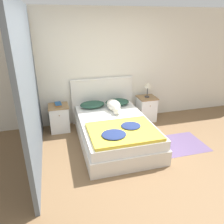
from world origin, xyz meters
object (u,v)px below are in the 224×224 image
Objects in this scene: bed at (115,131)px; dog at (114,106)px; nightstand_left at (59,118)px; pillow_left at (92,105)px; pillow_right at (117,102)px; nightstand_right at (146,108)px; book_stack at (58,104)px; table_lamp at (148,86)px.

bed is 2.87× the size of dog.
pillow_left is (0.74, -0.01, 0.24)m from nightstand_left.
nightstand_left is 1.07× the size of pillow_right.
dog is (-0.90, -0.28, 0.27)m from nightstand_right.
pillow_right is 1.32m from book_stack.
pillow_left is (-1.32, -0.01, 0.24)m from nightstand_right.
bed is at bearing -104.21° from dog.
book_stack is at bearing 80.37° from nightstand_left.
nightstand_left is 1.65× the size of table_lamp.
nightstand_right is (2.07, 0.00, 0.00)m from nightstand_left.
pillow_right is (0.29, 0.80, 0.31)m from bed.
nightstand_right is at bearing 38.07° from bed.
table_lamp is (0.90, 0.28, 0.30)m from dog.
book_stack reaches higher than bed.
bed is 8.66× the size of book_stack.
dog is at bearing -13.98° from book_stack.
bed is 0.90m from pillow_left.
book_stack is (-1.32, 0.02, 0.08)m from pillow_right.
bed is 0.90m from pillow_right.
table_lamp reaches higher than nightstand_right.
nightstand_right is at bearing -0.34° from book_stack.
table_lamp is at bearing 17.44° from dog.
bed is 5.78× the size of table_lamp.
nightstand_right is at bearing 17.18° from dog.
pillow_right is 0.31m from dog.
book_stack reaches higher than pillow_right.
pillow_left is 2.32× the size of book_stack.
bed is 1.37m from book_stack.
nightstand_right reaches higher than bed.
dog reaches higher than nightstand_right.
table_lamp is (2.07, 0.00, 0.57)m from nightstand_left.
pillow_right is 1.55× the size of table_lamp.
nightstand_right is 0.98m from dog.
table_lamp is at bearing 90.00° from nightstand_right.
book_stack is 2.08m from table_lamp.
table_lamp reaches higher than nightstand_left.
dog is at bearing -32.38° from pillow_left.
book_stack reaches higher than pillow_left.
nightstand_right is at bearing -90.00° from table_lamp.
pillow_left is at bearing -179.40° from table_lamp.
table_lamp reaches higher than pillow_left.
pillow_left is 1.55× the size of table_lamp.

